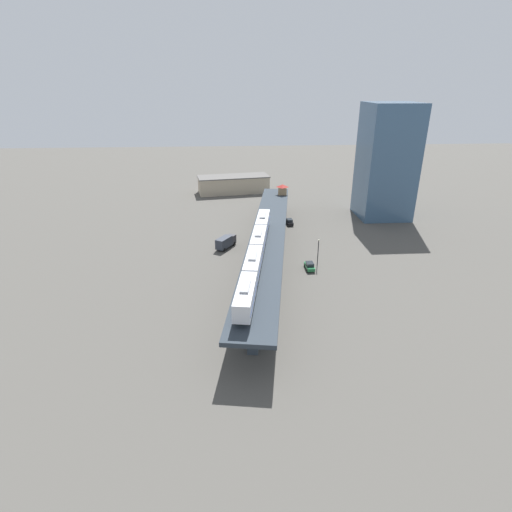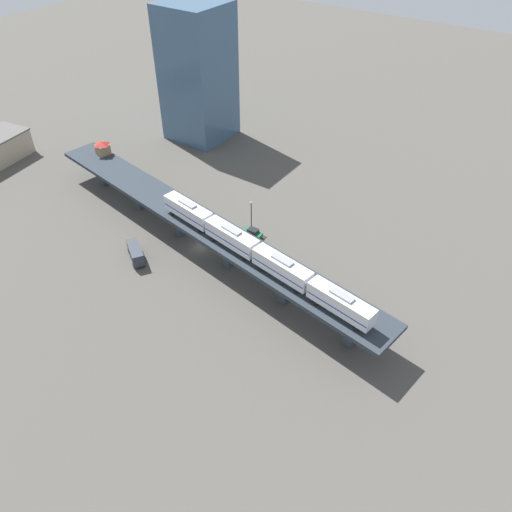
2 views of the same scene
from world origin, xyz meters
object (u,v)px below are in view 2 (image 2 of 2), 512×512
object	(u,v)px
subway_train	(256,252)
street_car_green	(253,233)
street_lamp	(251,213)
office_tower	(198,74)
delivery_truck	(135,252)
street_car_black	(142,187)
signal_hut	(102,147)

from	to	relation	value
subway_train	street_car_green	distance (m)	19.11
street_lamp	office_tower	bearing A→B (deg)	52.41
street_car_green	office_tower	bearing A→B (deg)	51.72
delivery_truck	street_car_black	bearing A→B (deg)	41.95
street_lamp	delivery_truck	bearing A→B (deg)	149.47
street_car_green	delivery_truck	world-z (taller)	delivery_truck
street_car_green	delivery_truck	distance (m)	25.27
subway_train	signal_hut	xyz separation A→B (m)	(12.65, 54.78, -0.74)
street_car_black	signal_hut	bearing A→B (deg)	94.88
subway_train	street_car_green	world-z (taller)	subway_train
office_tower	delivery_truck	bearing A→B (deg)	-154.09
street_car_green	delivery_truck	xyz separation A→B (m)	(-20.14, 15.24, 0.82)
delivery_truck	office_tower	xyz separation A→B (m)	(52.17, 25.35, 16.24)
street_car_black	delivery_truck	size ratio (longest dim) A/B	0.62
street_lamp	office_tower	xyz separation A→B (m)	(29.71, 38.59, 13.89)
delivery_truck	office_tower	size ratio (longest dim) A/B	0.20
delivery_truck	office_tower	bearing A→B (deg)	25.91
street_lamp	office_tower	distance (m)	50.64
subway_train	delivery_truck	xyz separation A→B (m)	(-6.50, 25.56, -7.70)
signal_hut	delivery_truck	distance (m)	35.62
signal_hut	street_lamp	distance (m)	42.83
subway_train	signal_hut	size ratio (longest dim) A/B	13.45
subway_train	office_tower	distance (m)	68.92
street_car_green	office_tower	xyz separation A→B (m)	(32.03, 40.59, 17.06)
subway_train	street_car_black	size ratio (longest dim) A/B	10.95
street_car_green	delivery_truck	size ratio (longest dim) A/B	0.61
subway_train	street_lamp	size ratio (longest dim) A/B	7.15
street_car_black	office_tower	bearing A→B (deg)	12.79
signal_hut	subway_train	bearing A→B (deg)	-103.00
street_car_green	street_lamp	distance (m)	4.41
subway_train	street_car_black	xyz separation A→B (m)	(13.60, 43.63, -8.53)
delivery_truck	street_lamp	world-z (taller)	street_lamp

